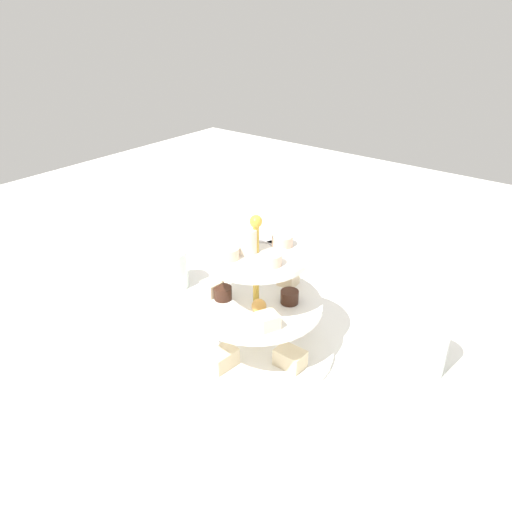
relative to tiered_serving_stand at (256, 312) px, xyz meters
The scene contains 6 objects.
ground_plane 0.08m from the tiered_serving_stand, 167.39° to the right, with size 2.40×2.40×0.00m, color white.
tiered_serving_stand is the anchor object (origin of this frame).
water_glass_tall_right 0.28m from the tiered_serving_stand, 153.01° to the right, with size 0.07×0.07×0.11m, color silver.
water_glass_short_left 0.28m from the tiered_serving_stand, 13.13° to the right, with size 0.06×0.06×0.08m, color silver.
teacup_with_saucer 0.30m from the tiered_serving_stand, 44.20° to the right, with size 0.09×0.09×0.05m.
butter_knife_right 0.34m from the tiered_serving_stand, 90.04° to the right, with size 0.17×0.01×0.00m, color silver.
Camera 1 is at (-0.43, 0.55, 0.55)m, focal length 34.94 mm.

